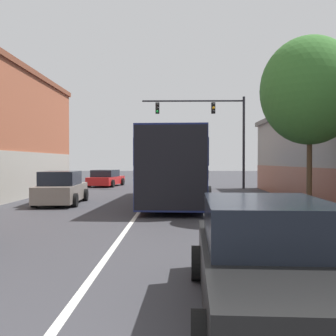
% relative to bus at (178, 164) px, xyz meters
% --- Properties ---
extents(lane_center_line, '(0.14, 43.36, 0.01)m').
position_rel_bus_xyz_m(lane_center_line, '(-1.52, -2.02, -1.84)').
color(lane_center_line, silver).
rests_on(lane_center_line, ground_plane).
extents(bus, '(3.30, 11.30, 3.28)m').
position_rel_bus_xyz_m(bus, '(0.00, 0.00, 0.00)').
color(bus, navy).
rests_on(bus, ground_plane).
extents(hatchback_foreground, '(2.15, 4.60, 1.45)m').
position_rel_bus_xyz_m(hatchback_foreground, '(1.11, -13.82, -1.17)').
color(hatchback_foreground, black).
rests_on(hatchback_foreground, ground_plane).
extents(parked_car_left_mid, '(2.53, 4.64, 1.29)m').
position_rel_bus_xyz_m(parked_car_left_mid, '(-5.59, 11.94, -1.23)').
color(parked_car_left_mid, red).
rests_on(parked_car_left_mid, ground_plane).
extents(parked_car_left_far, '(2.13, 4.40, 1.51)m').
position_rel_bus_xyz_m(parked_car_left_far, '(-5.35, -0.99, -1.14)').
color(parked_car_left_far, slate).
rests_on(parked_car_left_far, ground_plane).
extents(traffic_signal_gantry, '(7.46, 0.36, 6.65)m').
position_rel_bus_xyz_m(traffic_signal_gantry, '(2.70, 9.65, 2.94)').
color(traffic_signal_gantry, black).
rests_on(traffic_signal_gantry, ground_plane).
extents(street_tree_near, '(3.37, 3.03, 6.24)m').
position_rel_bus_xyz_m(street_tree_near, '(4.48, -5.39, 2.53)').
color(street_tree_near, '#4C3823').
rests_on(street_tree_near, ground_plane).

